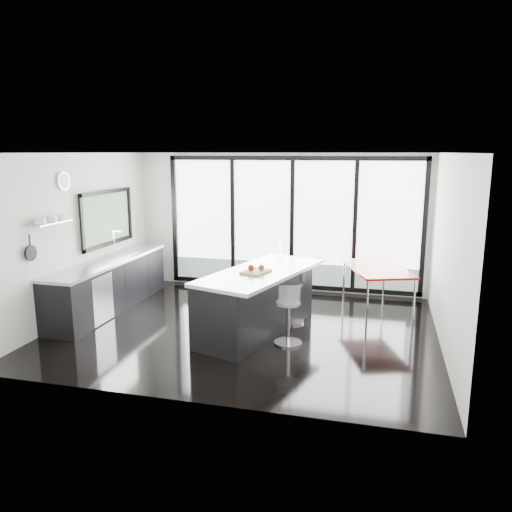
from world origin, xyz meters
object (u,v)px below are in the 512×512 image
(bar_stool_far, at_px, (291,303))
(red_table, at_px, (376,290))
(island, at_px, (257,300))
(bar_stool_near, at_px, (288,323))

(bar_stool_far, xyz_separation_m, red_table, (1.37, 0.88, 0.07))
(bar_stool_far, distance_m, red_table, 1.63)
(bar_stool_far, bearing_deg, island, -112.12)
(bar_stool_near, height_order, bar_stool_far, bar_stool_far)
(island, distance_m, bar_stool_far, 0.73)
(bar_stool_near, relative_size, bar_stool_far, 0.96)
(bar_stool_far, bearing_deg, bar_stool_near, -64.55)
(island, distance_m, bar_stool_near, 0.73)
(island, height_order, bar_stool_far, island)
(bar_stool_far, height_order, red_table, red_table)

